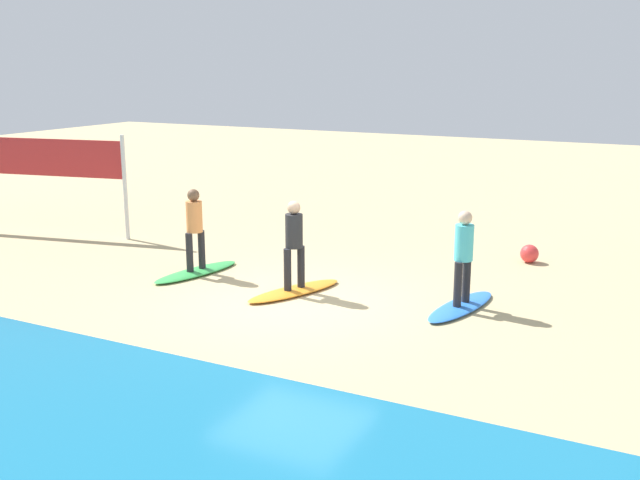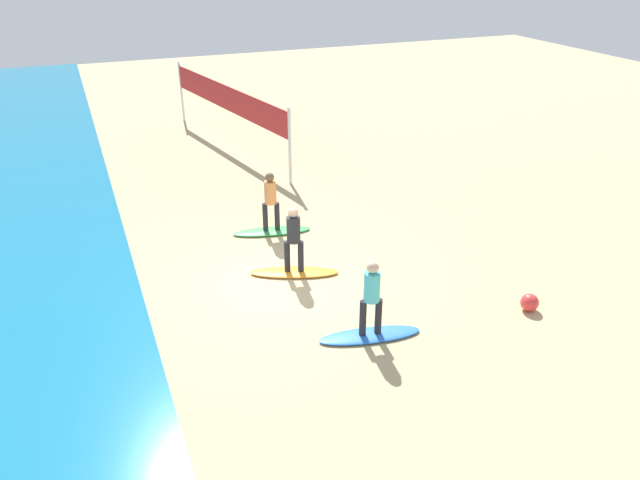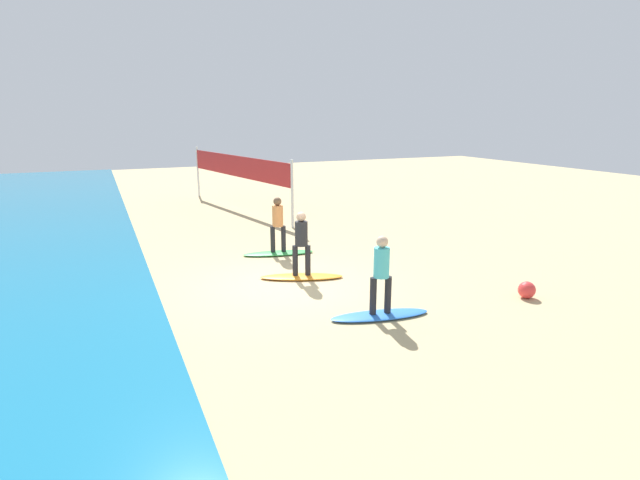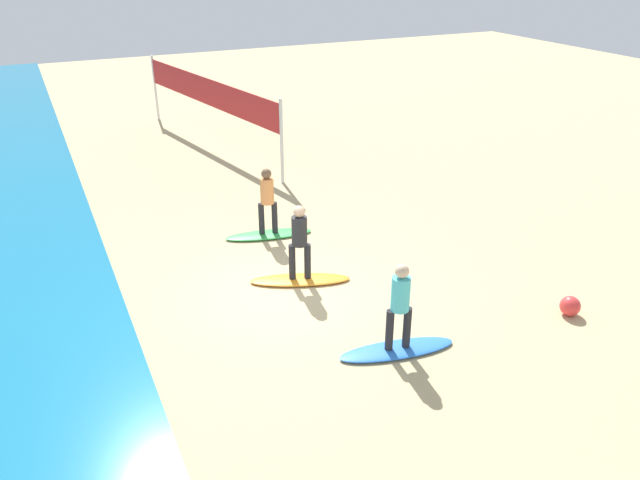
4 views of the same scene
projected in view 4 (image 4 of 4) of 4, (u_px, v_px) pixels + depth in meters
name	position (u px, v px, depth m)	size (l,w,h in m)	color
ground_plane	(283.00, 292.00, 12.76)	(60.00, 60.00, 0.00)	tan
surfboard_blue	(397.00, 350.00, 10.91)	(2.10, 0.56, 0.09)	blue
surfer_blue	(400.00, 301.00, 10.48)	(0.32, 0.45, 1.64)	#232328
surfboard_orange	(300.00, 280.00, 13.15)	(2.10, 0.56, 0.09)	orange
surfer_orange	(299.00, 237.00, 12.71)	(0.32, 0.44, 1.64)	#232328
surfboard_green	(269.00, 234.00, 15.16)	(2.10, 0.56, 0.09)	green
surfer_green	(267.00, 197.00, 14.73)	(0.32, 0.45, 1.64)	#232328
volleyball_net	(208.00, 95.00, 20.98)	(8.93, 1.85, 2.50)	silver
beach_ball	(570.00, 306.00, 11.93)	(0.39, 0.39, 0.39)	#E53838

